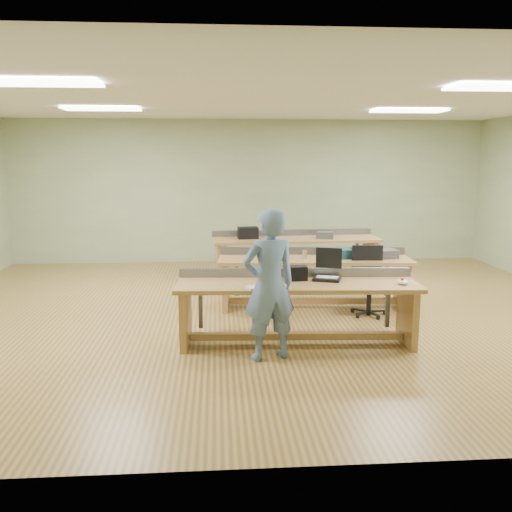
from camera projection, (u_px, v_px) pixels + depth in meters
name	position (u px, v px, depth m)	size (l,w,h in m)	color
floor	(266.00, 312.00, 7.83)	(10.00, 10.00, 0.00)	olive
ceiling	(267.00, 98.00, 7.30)	(10.00, 10.00, 0.00)	silver
wall_back	(249.00, 192.00, 11.49)	(10.00, 0.04, 3.00)	#9EAD83
wall_front	(321.00, 262.00, 3.64)	(10.00, 0.04, 3.00)	#9EAD83
fluor_panels	(267.00, 100.00, 7.31)	(6.20, 3.50, 0.03)	white
workbench_front	(297.00, 298.00, 6.43)	(2.88, 0.91, 0.86)	#B3814B
workbench_mid	(314.00, 271.00, 8.02)	(2.86, 0.95, 0.86)	#B3814B
workbench_back	(295.00, 248.00, 10.01)	(3.09, 0.96, 0.86)	#B3814B
person	(269.00, 285.00, 5.87)	(0.61, 0.40, 1.68)	slate
laptop_base	(327.00, 279.00, 6.50)	(0.32, 0.26, 0.03)	black
laptop_screen	(329.00, 258.00, 6.57)	(0.32, 0.02, 0.25)	black
keyboard	(266.00, 287.00, 6.12)	(0.45, 0.15, 0.03)	beige
trackball_mouse	(403.00, 282.00, 6.27)	(0.12, 0.15, 0.06)	white
camera_bag	(296.00, 273.00, 6.48)	(0.25, 0.16, 0.17)	black
task_chair	(368.00, 290.00, 7.67)	(0.56, 0.56, 0.97)	black
parts_bin_teal	(338.00, 253.00, 7.96)	(0.38, 0.28, 0.13)	#143941
parts_bin_grey	(381.00, 254.00, 7.96)	(0.44, 0.28, 0.12)	#37373A
mug	(331.00, 254.00, 7.99)	(0.13, 0.13, 0.10)	#37373A
drinks_can	(305.00, 254.00, 7.90)	(0.07, 0.07, 0.12)	#B8B9BD
storage_box_back	(248.00, 233.00, 9.88)	(0.36, 0.26, 0.21)	black
tray_back	(325.00, 235.00, 9.88)	(0.31, 0.23, 0.12)	#37373A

